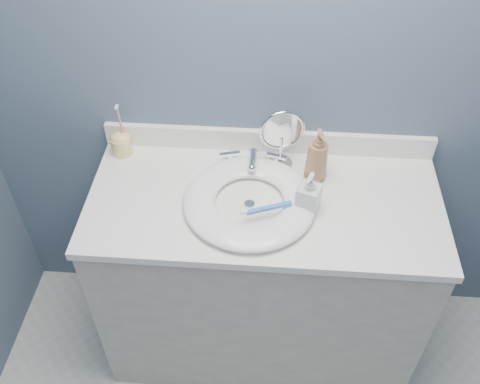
# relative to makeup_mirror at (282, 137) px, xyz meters

# --- Properties ---
(back_wall) EXTENTS (2.20, 0.02, 2.40)m
(back_wall) POSITION_rel_makeup_mirror_xyz_m (-0.05, 0.09, 0.19)
(back_wall) COLOR #4A5F6F
(back_wall) RESTS_ON ground
(vanity_cabinet) EXTENTS (1.20, 0.55, 0.85)m
(vanity_cabinet) POSITION_rel_makeup_mirror_xyz_m (-0.05, -0.18, -0.59)
(vanity_cabinet) COLOR beige
(vanity_cabinet) RESTS_ON ground
(countertop) EXTENTS (1.22, 0.57, 0.03)m
(countertop) POSITION_rel_makeup_mirror_xyz_m (-0.05, -0.18, -0.15)
(countertop) COLOR white
(countertop) RESTS_ON vanity_cabinet
(backsplash) EXTENTS (1.22, 0.02, 0.09)m
(backsplash) POSITION_rel_makeup_mirror_xyz_m (-0.05, 0.08, -0.09)
(backsplash) COLOR white
(backsplash) RESTS_ON countertop
(basin) EXTENTS (0.45, 0.45, 0.04)m
(basin) POSITION_rel_makeup_mirror_xyz_m (-0.10, -0.21, -0.11)
(basin) COLOR white
(basin) RESTS_ON countertop
(drain) EXTENTS (0.04, 0.04, 0.01)m
(drain) POSITION_rel_makeup_mirror_xyz_m (-0.10, -0.21, -0.13)
(drain) COLOR silver
(drain) RESTS_ON countertop
(faucet) EXTENTS (0.25, 0.13, 0.07)m
(faucet) POSITION_rel_makeup_mirror_xyz_m (-0.10, -0.02, -0.10)
(faucet) COLOR silver
(faucet) RESTS_ON countertop
(makeup_mirror) EXTENTS (0.16, 0.09, 0.24)m
(makeup_mirror) POSITION_rel_makeup_mirror_xyz_m (0.00, 0.00, 0.00)
(makeup_mirror) COLOR silver
(makeup_mirror) RESTS_ON countertop
(soap_bottle_amber) EXTENTS (0.10, 0.10, 0.21)m
(soap_bottle_amber) POSITION_rel_makeup_mirror_xyz_m (0.13, -0.06, -0.03)
(soap_bottle_amber) COLOR #966344
(soap_bottle_amber) RESTS_ON countertop
(soap_bottle_clear) EXTENTS (0.09, 0.09, 0.16)m
(soap_bottle_clear) POSITION_rel_makeup_mirror_xyz_m (0.10, -0.22, -0.05)
(soap_bottle_clear) COLOR silver
(soap_bottle_clear) RESTS_ON countertop
(toothbrush_holder) EXTENTS (0.08, 0.08, 0.22)m
(toothbrush_holder) POSITION_rel_makeup_mirror_xyz_m (-0.59, 0.02, -0.08)
(toothbrush_holder) COLOR #FFCC7F
(toothbrush_holder) RESTS_ON countertop
(toothbrush_lying) EXTENTS (0.17, 0.08, 0.02)m
(toothbrush_lying) POSITION_rel_makeup_mirror_xyz_m (-0.04, -0.27, -0.09)
(toothbrush_lying) COLOR #3A74D1
(toothbrush_lying) RESTS_ON basin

